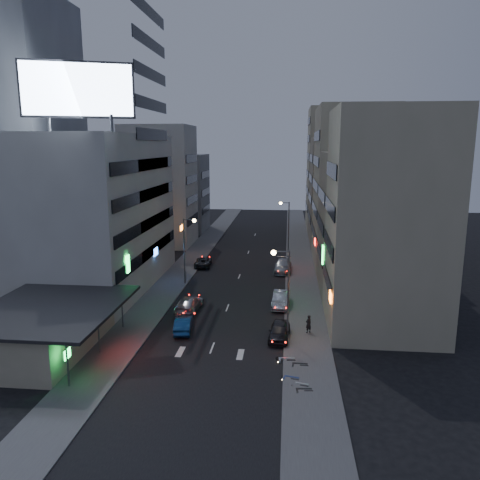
# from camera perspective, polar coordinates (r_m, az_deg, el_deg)

# --- Properties ---
(ground) EXTENTS (180.00, 180.00, 0.00)m
(ground) POSITION_cam_1_polar(r_m,az_deg,el_deg) (36.96, -4.45, -15.55)
(ground) COLOR black
(ground) RESTS_ON ground
(sidewalk_left) EXTENTS (4.00, 120.00, 0.12)m
(sidewalk_left) POSITION_cam_1_polar(r_m,az_deg,el_deg) (66.08, -6.65, -3.24)
(sidewalk_left) COLOR #4C4C4F
(sidewalk_left) RESTS_ON ground
(sidewalk_right) EXTENTS (4.00, 120.00, 0.12)m
(sidewalk_right) POSITION_cam_1_polar(r_m,az_deg,el_deg) (64.59, 7.37, -3.60)
(sidewalk_right) COLOR #4C4C4F
(sidewalk_right) RESTS_ON ground
(food_court) EXTENTS (11.00, 13.00, 3.88)m
(food_court) POSITION_cam_1_polar(r_m,az_deg,el_deg) (42.43, -23.08, -9.89)
(food_court) COLOR tan
(food_court) RESTS_ON ground
(white_building) EXTENTS (14.00, 24.00, 18.00)m
(white_building) POSITION_cam_1_polar(r_m,az_deg,el_deg) (57.76, -17.79, 3.20)
(white_building) COLOR beige
(white_building) RESTS_ON ground
(grey_tower) EXTENTS (10.00, 14.00, 34.00)m
(grey_tower) POSITION_cam_1_polar(r_m,az_deg,el_deg) (63.99, -24.69, 10.67)
(grey_tower) COLOR gray
(grey_tower) RESTS_ON ground
(shophouse_near) EXTENTS (10.00, 11.00, 20.00)m
(shophouse_near) POSITION_cam_1_polar(r_m,az_deg,el_deg) (44.29, 17.40, 2.15)
(shophouse_near) COLOR tan
(shophouse_near) RESTS_ON ground
(shophouse_mid) EXTENTS (11.00, 12.00, 16.00)m
(shophouse_mid) POSITION_cam_1_polar(r_m,az_deg,el_deg) (55.85, 15.49, 2.03)
(shophouse_mid) COLOR gray
(shophouse_mid) RESTS_ON ground
(shophouse_far) EXTENTS (10.00, 14.00, 22.00)m
(shophouse_far) POSITION_cam_1_polar(r_m,az_deg,el_deg) (68.18, 13.44, 6.32)
(shophouse_far) COLOR tan
(shophouse_far) RESTS_ON ground
(far_left_a) EXTENTS (11.00, 10.00, 20.00)m
(far_left_a) POSITION_cam_1_polar(r_m,az_deg,el_deg) (80.60, -9.75, 6.51)
(far_left_a) COLOR beige
(far_left_a) RESTS_ON ground
(far_left_b) EXTENTS (12.00, 10.00, 15.00)m
(far_left_b) POSITION_cam_1_polar(r_m,az_deg,el_deg) (93.48, -7.87, 5.70)
(far_left_b) COLOR gray
(far_left_b) RESTS_ON ground
(far_right_a) EXTENTS (11.00, 12.00, 18.00)m
(far_right_a) POSITION_cam_1_polar(r_m,az_deg,el_deg) (83.25, 12.40, 5.87)
(far_right_a) COLOR gray
(far_right_a) RESTS_ON ground
(far_right_b) EXTENTS (12.00, 12.00, 24.00)m
(far_right_b) POSITION_cam_1_polar(r_m,az_deg,el_deg) (96.98, 11.86, 8.44)
(far_right_b) COLOR tan
(far_right_b) RESTS_ON ground
(billboard) EXTENTS (9.52, 3.75, 6.20)m
(billboard) POSITION_cam_1_polar(r_m,az_deg,el_deg) (46.69, -19.16, 16.88)
(billboard) COLOR #595B60
(billboard) RESTS_ON white_building
(street_lamp_right_near) EXTENTS (1.60, 0.44, 8.02)m
(street_lamp_right_near) POSITION_cam_1_polar(r_m,az_deg,el_deg) (40.02, 5.36, -5.14)
(street_lamp_right_near) COLOR #595B60
(street_lamp_right_near) RESTS_ON sidewalk_right
(street_lamp_left) EXTENTS (1.60, 0.44, 8.02)m
(street_lamp_left) POSITION_cam_1_polar(r_m,az_deg,el_deg) (56.83, -6.45, -0.17)
(street_lamp_left) COLOR #595B60
(street_lamp_left) RESTS_ON sidewalk_left
(street_lamp_right_far) EXTENTS (1.60, 0.44, 8.02)m
(street_lamp_right_far) POSITION_cam_1_polar(r_m,az_deg,el_deg) (73.25, 5.66, 2.48)
(street_lamp_right_far) COLOR #595B60
(street_lamp_right_far) RESTS_ON sidewalk_right
(parked_car_right_near) EXTENTS (2.04, 4.43, 1.47)m
(parked_car_right_near) POSITION_cam_1_polar(r_m,az_deg,el_deg) (41.99, 4.83, -11.02)
(parked_car_right_near) COLOR black
(parked_car_right_near) RESTS_ON ground
(parked_car_right_mid) EXTENTS (1.97, 4.88, 1.58)m
(parked_car_right_mid) POSITION_cam_1_polar(r_m,az_deg,el_deg) (49.95, 5.03, -7.22)
(parked_car_right_mid) COLOR #ABAFB4
(parked_car_right_mid) RESTS_ON ground
(parked_car_left) EXTENTS (2.45, 4.77, 1.29)m
(parked_car_left) POSITION_cam_1_polar(r_m,az_deg,el_deg) (66.04, -4.52, -2.68)
(parked_car_left) COLOR #2A2B2F
(parked_car_left) RESTS_ON ground
(parked_car_right_far) EXTENTS (2.40, 5.60, 1.61)m
(parked_car_right_far) POSITION_cam_1_polar(r_m,az_deg,el_deg) (63.31, 5.24, -3.17)
(parked_car_right_far) COLOR gray
(parked_car_right_far) RESTS_ON ground
(road_car_blue) EXTENTS (1.96, 4.33, 1.38)m
(road_car_blue) POSITION_cam_1_polar(r_m,az_deg,el_deg) (43.83, -6.91, -10.14)
(road_car_blue) COLOR navy
(road_car_blue) RESTS_ON ground
(road_car_silver) EXTENTS (2.47, 5.37, 1.52)m
(road_car_silver) POSITION_cam_1_polar(r_m,az_deg,el_deg) (48.79, -6.24, -7.75)
(road_car_silver) COLOR #AEAFB7
(road_car_silver) RESTS_ON ground
(person) EXTENTS (0.72, 0.68, 1.66)m
(person) POSITION_cam_1_polar(r_m,az_deg,el_deg) (43.27, 8.35, -10.10)
(person) COLOR black
(person) RESTS_ON sidewalk_right
(scooter_black_a) EXTENTS (0.71, 1.73, 1.03)m
(scooter_black_a) POSITION_cam_1_polar(r_m,az_deg,el_deg) (34.41, 8.79, -16.65)
(scooter_black_a) COLOR black
(scooter_black_a) RESTS_ON sidewalk_right
(scooter_silver_a) EXTENTS (0.92, 1.73, 1.01)m
(scooter_silver_a) POSITION_cam_1_polar(r_m,az_deg,el_deg) (34.89, 8.46, -16.24)
(scooter_silver_a) COLOR #B4B7BC
(scooter_silver_a) RESTS_ON sidewalk_right
(scooter_blue) EXTENTS (0.95, 1.75, 1.02)m
(scooter_blue) POSITION_cam_1_polar(r_m,az_deg,el_deg) (35.64, 7.32, -15.57)
(scooter_blue) COLOR navy
(scooter_blue) RESTS_ON sidewalk_right
(scooter_black_b) EXTENTS (0.65, 1.81, 1.10)m
(scooter_black_b) POSITION_cam_1_polar(r_m,az_deg,el_deg) (37.77, 8.31, -13.90)
(scooter_black_b) COLOR black
(scooter_black_b) RESTS_ON sidewalk_right
(scooter_silver_b) EXTENTS (0.71, 1.94, 1.17)m
(scooter_silver_b) POSITION_cam_1_polar(r_m,az_deg,el_deg) (38.47, 6.73, -13.30)
(scooter_silver_b) COLOR #B3B7BB
(scooter_silver_b) RESTS_ON sidewalk_right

